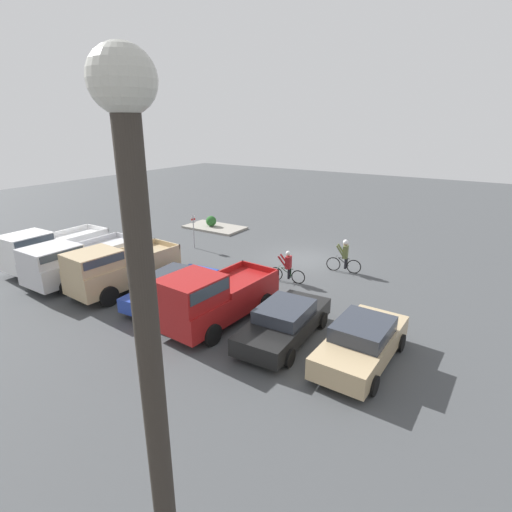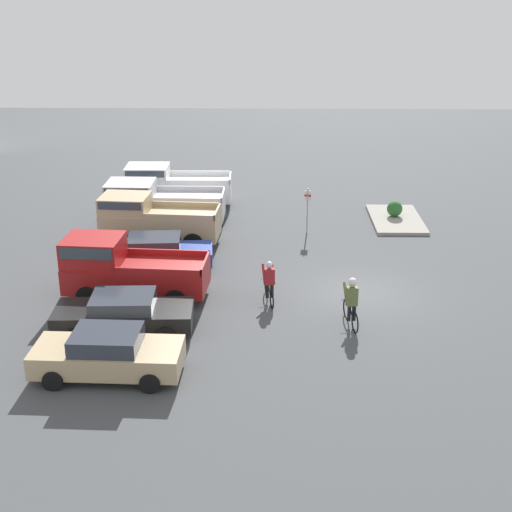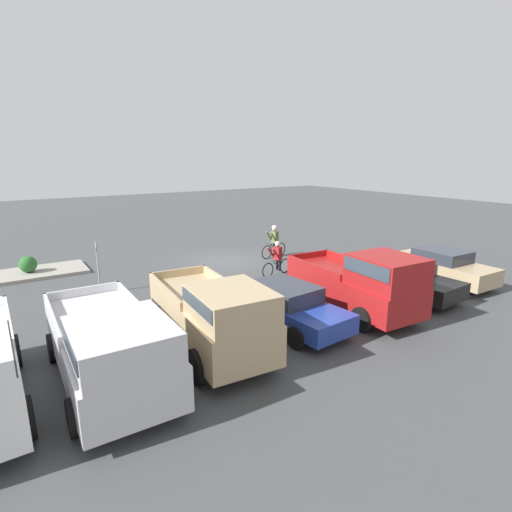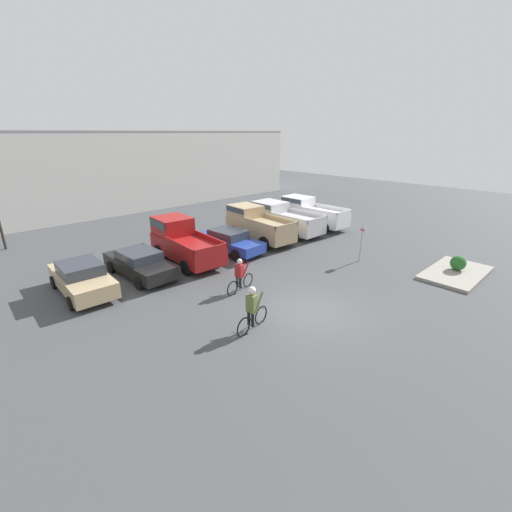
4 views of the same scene
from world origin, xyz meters
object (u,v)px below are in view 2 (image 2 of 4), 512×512
(sedan_2, at_px, (155,252))
(pickup_truck_3, at_px, (171,185))
(sedan_1, at_px, (124,313))
(pickup_truck_1, at_px, (152,219))
(sedan_0, at_px, (108,354))
(shrub, at_px, (395,209))
(pickup_truck_0, at_px, (123,267))
(cyclist_0, at_px, (269,282))
(fire_lane_sign, at_px, (307,206))
(cyclist_1, at_px, (352,301))
(pickup_truck_2, at_px, (157,202))

(sedan_2, xyz_separation_m, pickup_truck_3, (8.39, 0.38, 0.43))
(sedan_1, distance_m, sedan_2, 5.60)
(sedan_1, bearing_deg, pickup_truck_3, 0.80)
(pickup_truck_1, bearing_deg, sedan_0, -177.99)
(pickup_truck_3, bearing_deg, shrub, -99.65)
(sedan_1, distance_m, shrub, 16.34)
(sedan_2, bearing_deg, pickup_truck_0, 165.14)
(sedan_0, height_order, cyclist_0, cyclist_0)
(sedan_1, xyz_separation_m, fire_lane_sign, (9.93, -6.59, 0.63))
(sedan_0, distance_m, pickup_truck_0, 5.69)
(cyclist_1, distance_m, shrub, 11.95)
(pickup_truck_0, xyz_separation_m, cyclist_0, (-0.36, -5.39, -0.38))
(sedan_0, bearing_deg, pickup_truck_0, 6.14)
(sedan_0, distance_m, pickup_truck_3, 16.80)
(cyclist_1, xyz_separation_m, fire_lane_sign, (9.30, 1.04, 0.41))
(sedan_2, bearing_deg, sedan_1, 178.07)
(cyclist_1, bearing_deg, cyclist_0, 56.53)
(pickup_truck_0, distance_m, sedan_2, 2.90)
(sedan_2, bearing_deg, pickup_truck_1, 10.45)
(sedan_2, height_order, shrub, sedan_2)
(cyclist_0, height_order, fire_lane_sign, fire_lane_sign)
(shrub, bearing_deg, pickup_truck_2, 94.41)
(pickup_truck_0, xyz_separation_m, sedan_2, (2.76, -0.73, -0.47))
(pickup_truck_0, distance_m, shrub, 14.80)
(pickup_truck_1, height_order, fire_lane_sign, pickup_truck_1)
(sedan_0, bearing_deg, pickup_truck_2, 2.36)
(shrub, bearing_deg, pickup_truck_0, 128.76)
(pickup_truck_3, height_order, fire_lane_sign, same)
(sedan_0, relative_size, pickup_truck_0, 0.84)
(pickup_truck_1, xyz_separation_m, cyclist_0, (-5.95, -5.18, -0.37))
(sedan_1, bearing_deg, cyclist_1, -85.26)
(sedan_0, distance_m, sedan_1, 2.80)
(sedan_1, relative_size, pickup_truck_1, 0.88)
(sedan_0, bearing_deg, fire_lane_sign, -27.16)
(pickup_truck_1, xyz_separation_m, pickup_truck_3, (5.57, -0.14, -0.03))
(cyclist_0, bearing_deg, pickup_truck_3, 23.65)
(sedan_0, relative_size, pickup_truck_3, 0.83)
(pickup_truck_3, distance_m, cyclist_1, 15.49)
(pickup_truck_0, distance_m, pickup_truck_2, 8.37)
(pickup_truck_0, relative_size, sedan_2, 1.11)
(sedan_2, xyz_separation_m, fire_lane_sign, (4.33, -6.40, 0.61))
(pickup_truck_3, bearing_deg, pickup_truck_2, 173.46)
(sedan_0, height_order, fire_lane_sign, fire_lane_sign)
(sedan_2, relative_size, pickup_truck_1, 0.91)
(sedan_1, xyz_separation_m, cyclist_0, (2.48, -4.85, 0.11))
(cyclist_1, xyz_separation_m, shrub, (11.46, -3.35, -0.37))
(sedan_0, xyz_separation_m, pickup_truck_3, (16.79, 0.26, 0.40))
(fire_lane_sign, bearing_deg, pickup_truck_1, 102.24)
(pickup_truck_3, bearing_deg, sedan_0, -179.13)
(sedan_1, xyz_separation_m, cyclist_1, (0.63, -7.64, 0.22))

